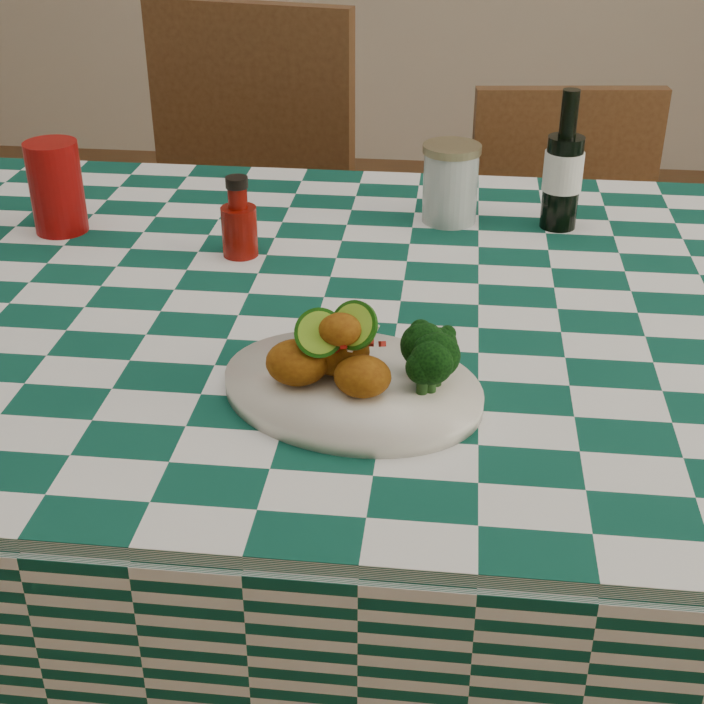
# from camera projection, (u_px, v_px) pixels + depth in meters

# --- Properties ---
(dining_table) EXTENTS (1.66, 1.06, 0.79)m
(dining_table) POSITION_uv_depth(u_px,v_px,m) (328.00, 528.00, 1.50)
(dining_table) COLOR #0C4435
(dining_table) RESTS_ON ground
(plate) EXTENTS (0.36, 0.32, 0.02)m
(plate) POSITION_uv_depth(u_px,v_px,m) (352.00, 388.00, 1.08)
(plate) COLOR silver
(plate) RESTS_ON dining_table
(fried_chicken_pile) EXTENTS (0.13, 0.10, 0.08)m
(fried_chicken_pile) POSITION_uv_depth(u_px,v_px,m) (341.00, 348.00, 1.06)
(fried_chicken_pile) COLOR #8F540D
(fried_chicken_pile) RESTS_ON plate
(broccoli_side) EXTENTS (0.08, 0.08, 0.06)m
(broccoli_side) POSITION_uv_depth(u_px,v_px,m) (434.00, 356.00, 1.07)
(broccoli_side) COLOR black
(broccoli_side) RESTS_ON plate
(red_tumbler) EXTENTS (0.08, 0.08, 0.14)m
(red_tumbler) POSITION_uv_depth(u_px,v_px,m) (56.00, 187.00, 1.48)
(red_tumbler) COLOR #870807
(red_tumbler) RESTS_ON dining_table
(ketchup_bottle) EXTENTS (0.06, 0.06, 0.12)m
(ketchup_bottle) POSITION_uv_depth(u_px,v_px,m) (239.00, 217.00, 1.40)
(ketchup_bottle) COLOR #6F0C05
(ketchup_bottle) RESTS_ON dining_table
(mason_jar) EXTENTS (0.10, 0.10, 0.12)m
(mason_jar) POSITION_uv_depth(u_px,v_px,m) (450.00, 183.00, 1.52)
(mason_jar) COLOR #B2BCBA
(mason_jar) RESTS_ON dining_table
(beer_bottle) EXTENTS (0.08, 0.08, 0.21)m
(beer_bottle) POSITION_uv_depth(u_px,v_px,m) (564.00, 160.00, 1.47)
(beer_bottle) COLOR black
(beer_bottle) RESTS_ON dining_table
(wooden_chair_left) EXTENTS (0.54, 0.56, 1.01)m
(wooden_chair_left) POSITION_uv_depth(u_px,v_px,m) (220.00, 265.00, 2.09)
(wooden_chair_left) COLOR #472814
(wooden_chair_left) RESTS_ON ground
(wooden_chair_right) EXTENTS (0.44, 0.45, 0.86)m
(wooden_chair_right) POSITION_uv_depth(u_px,v_px,m) (568.00, 316.00, 2.04)
(wooden_chair_right) COLOR #472814
(wooden_chair_right) RESTS_ON ground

